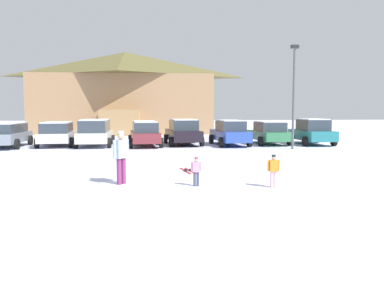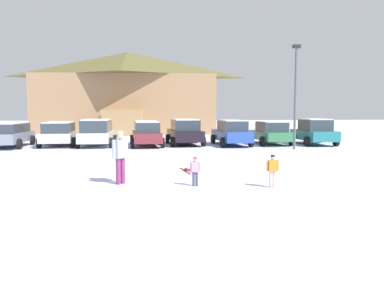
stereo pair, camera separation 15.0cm
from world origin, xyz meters
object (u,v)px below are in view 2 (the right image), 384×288
parked_black_sedan (185,132)px  parked_teal_hatchback (314,132)px  parked_maroon_van (146,132)px  parked_silver_wagon (59,133)px  parked_blue_hatchback (231,133)px  lamp_post (295,92)px  skier_adult_in_blue_parka (120,154)px  skier_child_in_orange_jacket (273,169)px  pair_of_skis (188,171)px  ski_lodge (128,92)px  parked_white_suv (97,132)px  parked_green_coupe (271,133)px  skier_child_in_pink_snowsuit (195,170)px  parked_grey_wagon (10,134)px

parked_black_sedan → parked_teal_hatchback: bearing=-4.4°
parked_maroon_van → parked_black_sedan: size_ratio=1.06×
parked_silver_wagon → parked_blue_hatchback: size_ratio=0.95×
lamp_post → parked_silver_wagon: bearing=166.1°
skier_adult_in_blue_parka → skier_child_in_orange_jacket: skier_adult_in_blue_parka is taller
pair_of_skis → ski_lodge: bearing=98.8°
parked_silver_wagon → parked_white_suv: (2.48, -0.44, 0.08)m
parked_black_sedan → skier_adult_in_blue_parka: bearing=-103.0°
parked_green_coupe → lamp_post: 4.27m
ski_lodge → parked_maroon_van: bearing=-81.9°
parked_silver_wagon → skier_adult_in_blue_parka: bearing=-68.8°
ski_lodge → parked_blue_hatchback: 18.20m
parked_black_sedan → skier_child_in_orange_jacket: 14.36m
parked_silver_wagon → skier_child_in_pink_snowsuit: 15.75m
parked_silver_wagon → parked_blue_hatchback: (11.26, -0.71, -0.01)m
ski_lodge → parked_white_suv: (-0.92, -15.78, -3.34)m
parked_silver_wagon → skier_child_in_pink_snowsuit: parked_silver_wagon is taller
parked_maroon_van → skier_adult_in_blue_parka: (-0.51, -12.70, 0.06)m
parked_grey_wagon → parked_teal_hatchback: (19.83, -0.14, 0.02)m
ski_lodge → parked_white_suv: ski_lodge is taller
lamp_post → pair_of_skis: bearing=-133.3°
skier_adult_in_blue_parka → skier_child_in_pink_snowsuit: 2.41m
ski_lodge → parked_black_sedan: ski_lodge is taller
parked_grey_wagon → parked_black_sedan: parked_black_sedan is taller
parked_green_coupe → lamp_post: lamp_post is taller
parked_grey_wagon → parked_teal_hatchback: parked_teal_hatchback is taller
parked_grey_wagon → skier_child_in_pink_snowsuit: 16.85m
ski_lodge → parked_blue_hatchback: size_ratio=4.04×
parked_black_sedan → skier_child_in_pink_snowsuit: bearing=-93.2°
parked_white_suv → pair_of_skis: parked_white_suv is taller
parked_grey_wagon → lamp_post: (17.37, -2.99, 2.57)m
ski_lodge → skier_adult_in_blue_parka: size_ratio=11.16×
ski_lodge → skier_child_in_orange_jacket: bearing=-78.0°
parked_white_suv → parked_grey_wagon: bearing=-178.4°
parked_blue_hatchback → parked_teal_hatchback: (5.68, -0.01, 0.02)m
parked_maroon_van → skier_adult_in_blue_parka: skier_adult_in_blue_parka is taller
ski_lodge → lamp_post: bearing=-59.7°
parked_blue_hatchback → skier_child_in_pink_snowsuit: (-3.82, -13.17, -0.34)m
parked_grey_wagon → parked_maroon_van: 8.55m
parked_grey_wagon → parked_black_sedan: (11.10, 0.53, 0.02)m
ski_lodge → parked_black_sedan: size_ratio=4.21×
ski_lodge → parked_green_coupe: 19.20m
parked_black_sedan → skier_child_in_orange_jacket: parked_black_sedan is taller
ski_lodge → pair_of_skis: size_ratio=12.55×
ski_lodge → parked_green_coupe: bearing=-55.5°
parked_green_coupe → lamp_post: bearing=-83.5°
parked_grey_wagon → parked_green_coupe: size_ratio=1.13×
parked_black_sedan → parked_maroon_van: bearing=-167.8°
parked_green_coupe → pair_of_skis: parked_green_coupe is taller
parked_green_coupe → skier_adult_in_blue_parka: bearing=-124.4°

